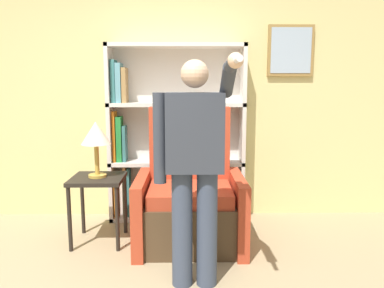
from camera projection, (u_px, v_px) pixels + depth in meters
name	position (u px, v px, depth m)	size (l,w,h in m)	color
wall_back	(156.00, 91.00, 4.12)	(8.00, 0.11, 2.80)	#DBCC84
bookcase	(166.00, 135.00, 4.04)	(1.45, 0.28, 1.89)	silver
armchair	(190.00, 201.00, 3.49)	(0.98, 0.82, 1.25)	#4C3823
person_standing	(194.00, 162.00, 2.63)	(0.55, 0.78, 1.64)	#384256
side_table	(98.00, 188.00, 3.46)	(0.48, 0.48, 0.62)	black
table_lamp	(96.00, 136.00, 3.39)	(0.27, 0.27, 0.51)	gold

